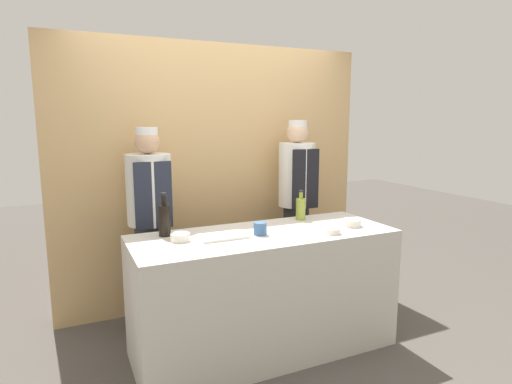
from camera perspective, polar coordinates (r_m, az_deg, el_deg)
ground_plane at (r=3.48m, az=1.08°, el=-20.13°), size 14.00×14.00×0.00m
cabinet_wall at (r=4.05m, az=-5.55°, el=2.15°), size 2.93×0.18×2.40m
counter at (r=3.27m, az=1.11°, el=-13.20°), size 1.92×0.74×0.91m
sauce_bowl_green at (r=3.15m, az=10.19°, el=-5.09°), size 0.11×0.11×0.04m
sauce_bowl_red at (r=3.40m, az=12.66°, el=-3.95°), size 0.14×0.14×0.05m
sauce_bowl_white at (r=2.96m, az=-10.09°, el=-5.89°), size 0.13×0.13×0.05m
cutting_board at (r=3.01m, az=-4.49°, el=-5.91°), size 0.34×0.19×0.02m
bottle_soy at (r=3.09m, az=-12.12°, el=-3.57°), size 0.08×0.08×0.31m
bottle_oil at (r=3.53m, az=5.98°, el=-2.16°), size 0.08×0.08×0.25m
cup_blue at (r=3.07m, az=0.56°, el=-4.89°), size 0.09×0.09×0.09m
chef_left at (r=3.59m, az=-13.89°, el=-3.94°), size 0.36×0.36×1.67m
chef_right at (r=4.05m, az=5.41°, el=-1.59°), size 0.34×0.34×1.72m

